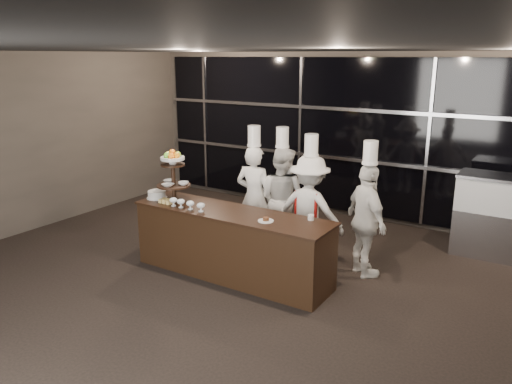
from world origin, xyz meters
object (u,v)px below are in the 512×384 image
Objects in this scene: display_stand at (173,172)px; chef_c at (309,209)px; buffet_counter at (232,243)px; chef_b at (282,198)px; chef_d at (366,219)px; chef_a at (254,196)px; display_case at (507,214)px; layer_cake at (157,195)px.

display_stand is 0.39× the size of chef_c.
buffet_counter is 1.23m from chef_c.
chef_b is 1.02× the size of chef_d.
buffet_counter is 1.50× the size of chef_c.
chef_d is at bearing 1.02° from chef_c.
chef_a is 1.03× the size of chef_d.
chef_d reaches higher than buffet_counter.
display_case is 2.29m from chef_d.
chef_d is (1.52, 0.99, 0.34)m from buffet_counter.
layer_cake is 0.21× the size of display_case.
chef_a reaches higher than chef_b.
layer_cake is 0.16× the size of chef_c.
layer_cake is 2.22m from chef_c.
display_case is at bearing 26.38° from chef_a.
chef_a reaches higher than display_case.
layer_cake is at bearing -177.78° from buffet_counter.
buffet_counter is 1.31m from chef_b.
layer_cake is at bearing -170.21° from display_stand.
buffet_counter is 1.47× the size of chef_a.
display_stand is at bearing -179.99° from buffet_counter.
display_case is at bearing 48.25° from chef_d.
chef_a is 1.02× the size of chef_c.
display_case is (3.04, 2.70, 0.22)m from buffet_counter.
layer_cake is 1.47m from chef_a.
display_stand is at bearing -123.94° from chef_a.
chef_d is (1.46, -0.27, -0.01)m from chef_b.
buffet_counter is at bearing -146.94° from chef_d.
chef_a is 0.98m from chef_c.
display_stand is at bearing 9.79° from layer_cake.
chef_b is (0.06, 1.26, 0.35)m from buffet_counter.
chef_a reaches higher than display_stand.
display_stand is 0.52× the size of display_case.
display_case reaches higher than buffet_counter.
chef_b is at bearing 87.37° from buffet_counter.
chef_b is at bearing 49.88° from display_stand.
buffet_counter is 1.14m from chef_a.
layer_cake is 0.16× the size of chef_a.
chef_b is (0.36, 0.22, -0.02)m from chef_a.
buffet_counter is 1.33m from display_stand.
chef_b is 1.01× the size of chef_c.
chef_c is at bearing 27.53° from layer_cake.
display_case is at bearing 41.54° from buffet_counter.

